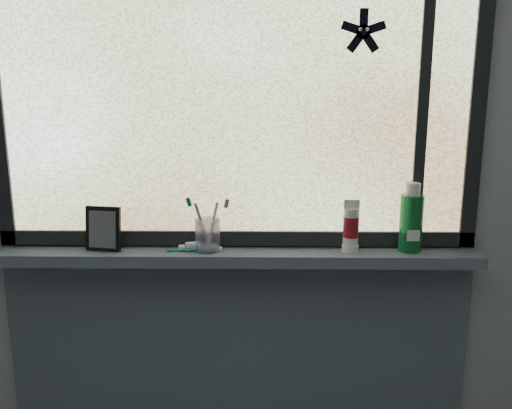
{
  "coord_description": "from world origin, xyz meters",
  "views": [
    {
      "loc": [
        0.09,
        -0.58,
        1.6
      ],
      "look_at": [
        0.07,
        1.05,
        1.22
      ],
      "focal_mm": 40.0,
      "sensor_mm": 36.0,
      "label": 1
    }
  ],
  "objects_px": {
    "vanity_mirror": "(103,229)",
    "mouthwash_bottle": "(411,217)",
    "toothbrush_cup": "(208,235)",
    "cream_tube": "(351,224)"
  },
  "relations": [
    {
      "from": "vanity_mirror",
      "to": "toothbrush_cup",
      "type": "relative_size",
      "value": 1.38
    },
    {
      "from": "toothbrush_cup",
      "to": "cream_tube",
      "type": "relative_size",
      "value": 0.86
    },
    {
      "from": "toothbrush_cup",
      "to": "mouthwash_bottle",
      "type": "xyz_separation_m",
      "value": [
        0.67,
        0.01,
        0.06
      ]
    },
    {
      "from": "vanity_mirror",
      "to": "cream_tube",
      "type": "distance_m",
      "value": 0.82
    },
    {
      "from": "vanity_mirror",
      "to": "cream_tube",
      "type": "bearing_deg",
      "value": 8.47
    },
    {
      "from": "vanity_mirror",
      "to": "toothbrush_cup",
      "type": "xyz_separation_m",
      "value": [
        0.35,
        -0.0,
        -0.02
      ]
    },
    {
      "from": "toothbrush_cup",
      "to": "cream_tube",
      "type": "bearing_deg",
      "value": -0.62
    },
    {
      "from": "mouthwash_bottle",
      "to": "cream_tube",
      "type": "height_order",
      "value": "mouthwash_bottle"
    },
    {
      "from": "vanity_mirror",
      "to": "mouthwash_bottle",
      "type": "bearing_deg",
      "value": 9.37
    },
    {
      "from": "cream_tube",
      "to": "vanity_mirror",
      "type": "bearing_deg",
      "value": 179.49
    }
  ]
}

